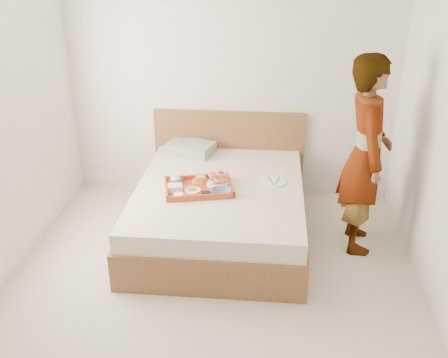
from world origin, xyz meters
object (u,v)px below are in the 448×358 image
dinner_plate (274,182)px  person (366,156)px  bed (220,211)px  tray (199,187)px

dinner_plate → person: 0.89m
bed → person: bearing=-1.3°
dinner_plate → person: size_ratio=0.13×
bed → tray: tray is taller
tray → person: size_ratio=0.34×
bed → person: size_ratio=1.11×
person → dinner_plate: bearing=78.7°
tray → dinner_plate: 0.73m
bed → person: 1.45m
tray → person: 1.53m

